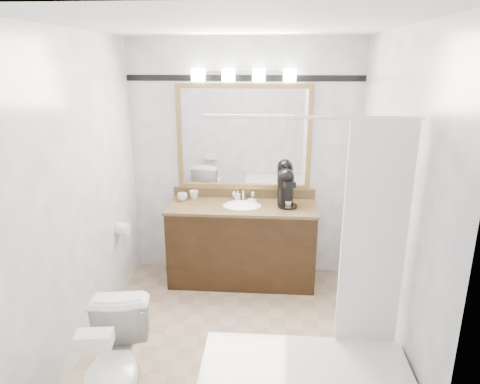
% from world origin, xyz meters
% --- Properties ---
extents(room, '(2.42, 2.62, 2.52)m').
position_xyz_m(room, '(0.00, 0.00, 1.25)').
color(room, tan).
rests_on(room, ground).
extents(vanity, '(1.53, 0.58, 0.97)m').
position_xyz_m(vanity, '(0.00, 1.02, 0.44)').
color(vanity, black).
rests_on(vanity, ground).
extents(mirror, '(1.40, 0.04, 1.10)m').
position_xyz_m(mirror, '(0.00, 1.28, 1.50)').
color(mirror, olive).
rests_on(mirror, room).
extents(vanity_light_bar, '(1.02, 0.14, 0.12)m').
position_xyz_m(vanity_light_bar, '(0.00, 1.23, 2.13)').
color(vanity_light_bar, silver).
rests_on(vanity_light_bar, room).
extents(accent_stripe, '(2.40, 0.01, 0.06)m').
position_xyz_m(accent_stripe, '(0.00, 1.29, 2.10)').
color(accent_stripe, black).
rests_on(accent_stripe, room).
extents(tp_roll, '(0.11, 0.12, 0.12)m').
position_xyz_m(tp_roll, '(-1.14, 0.66, 0.70)').
color(tp_roll, white).
rests_on(tp_roll, room).
extents(toilet, '(0.52, 0.77, 0.72)m').
position_xyz_m(toilet, '(-0.68, -0.88, 0.36)').
color(toilet, white).
rests_on(toilet, ground).
extents(tissue_box, '(0.22, 0.14, 0.08)m').
position_xyz_m(tissue_box, '(-0.68, -1.12, 0.77)').
color(tissue_box, white).
rests_on(tissue_box, toilet).
extents(coffee_maker, '(0.21, 0.25, 0.38)m').
position_xyz_m(coffee_maker, '(0.44, 1.05, 1.05)').
color(coffee_maker, black).
rests_on(coffee_maker, vanity).
extents(cup_left, '(0.12, 0.12, 0.08)m').
position_xyz_m(cup_left, '(-0.64, 1.13, 0.89)').
color(cup_left, white).
rests_on(cup_left, vanity).
extents(cup_right, '(0.11, 0.11, 0.09)m').
position_xyz_m(cup_right, '(-0.53, 1.20, 0.89)').
color(cup_right, white).
rests_on(cup_right, vanity).
extents(soap_bottle_a, '(0.05, 0.05, 0.10)m').
position_xyz_m(soap_bottle_a, '(-0.06, 1.19, 0.90)').
color(soap_bottle_a, white).
rests_on(soap_bottle_a, vanity).
extents(soap_bar, '(0.10, 0.08, 0.03)m').
position_xyz_m(soap_bar, '(0.10, 1.13, 0.86)').
color(soap_bar, beige).
rests_on(soap_bar, vanity).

